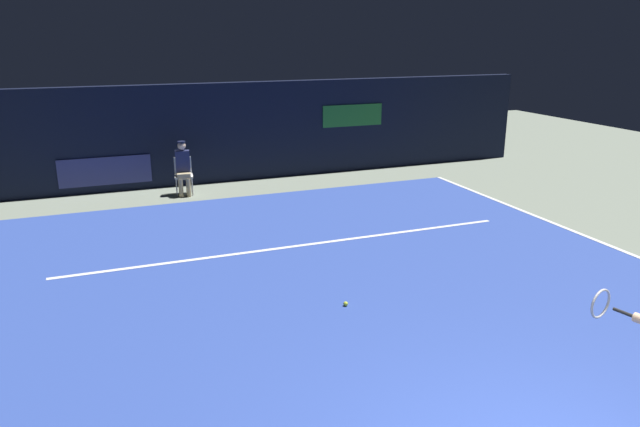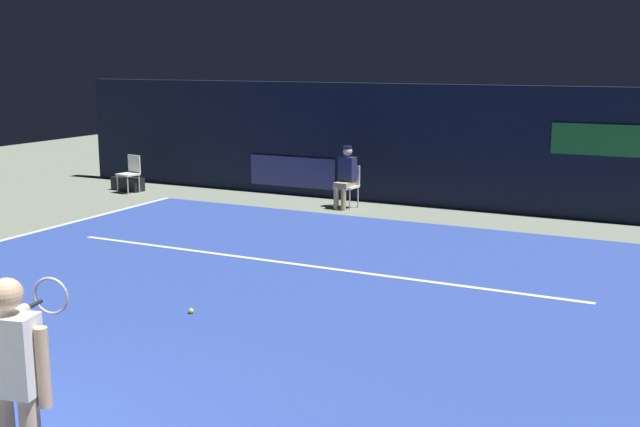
{
  "view_description": "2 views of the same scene",
  "coord_description": "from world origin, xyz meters",
  "views": [
    {
      "loc": [
        -3.4,
        -2.97,
        3.83
      ],
      "look_at": [
        0.3,
        6.52,
        0.73
      ],
      "focal_mm": 33.4,
      "sensor_mm": 36.0,
      "label": 1
    },
    {
      "loc": [
        5.4,
        -3.35,
        3.15
      ],
      "look_at": [
        0.73,
        6.07,
        1.04
      ],
      "focal_mm": 43.81,
      "sensor_mm": 36.0,
      "label": 2
    }
  ],
  "objects": [
    {
      "name": "ground_plane",
      "position": [
        0.0,
        4.87,
        0.0
      ],
      "size": [
        34.65,
        34.65,
        0.0
      ],
      "primitive_type": "plane",
      "color": "gray"
    },
    {
      "name": "court_surface",
      "position": [
        0.0,
        4.87,
        0.01
      ],
      "size": [
        11.02,
        11.73,
        0.01
      ],
      "primitive_type": "cube",
      "color": "#2D479E",
      "rests_on": "ground"
    },
    {
      "name": "line_service",
      "position": [
        0.0,
        6.92,
        0.01
      ],
      "size": [
        8.59,
        0.1,
        0.01
      ],
      "primitive_type": "cube",
      "color": "white",
      "rests_on": "court_surface"
    },
    {
      "name": "back_wall",
      "position": [
        -0.0,
        12.53,
        1.3
      ],
      "size": [
        17.86,
        0.33,
        2.6
      ],
      "color": "black",
      "rests_on": "ground"
    },
    {
      "name": "tennis_player",
      "position": [
        1.35,
        0.18,
        0.99
      ],
      "size": [
        0.78,
        0.93,
        1.73
      ],
      "color": "#DBAD89",
      "rests_on": "ground"
    },
    {
      "name": "line_judge_on_chair",
      "position": [
        -1.35,
        11.48,
        0.69
      ],
      "size": [
        0.48,
        0.56,
        1.32
      ],
      "color": "white",
      "rests_on": "ground"
    },
    {
      "name": "courtside_chair_near",
      "position": [
        -6.74,
        11.01,
        0.5
      ],
      "size": [
        0.51,
        0.49,
        0.88
      ],
      "color": "white",
      "rests_on": "ground"
    },
    {
      "name": "tennis_ball",
      "position": [
        -0.17,
        4.26,
        0.05
      ],
      "size": [
        0.07,
        0.07,
        0.07
      ],
      "primitive_type": "sphere",
      "color": "#CCE033",
      "rests_on": "court_surface"
    },
    {
      "name": "equipment_bag",
      "position": [
        -6.99,
        11.19,
        0.16
      ],
      "size": [
        0.87,
        0.43,
        0.32
      ],
      "primitive_type": "cube",
      "rotation": [
        0.0,
        0.0,
        -0.13
      ],
      "color": "black",
      "rests_on": "ground"
    }
  ]
}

